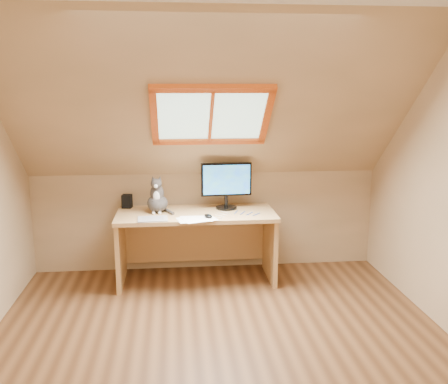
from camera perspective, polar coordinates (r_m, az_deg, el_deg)
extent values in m
plane|color=brown|center=(3.75, -0.10, -17.86)|extent=(3.50, 3.50, 0.00)
cube|color=tan|center=(1.66, 5.99, -11.79)|extent=(3.50, 0.02, 2.40)
cube|color=tan|center=(5.18, -2.01, -3.30)|extent=(3.50, 0.02, 1.00)
cube|color=tan|center=(4.23, -1.43, 9.74)|extent=(3.50, 1.56, 1.41)
cube|color=#B2E0CC|center=(4.31, -1.51, 8.85)|extent=(0.90, 0.53, 0.48)
cube|color=orange|center=(4.31, -1.51, 8.85)|extent=(1.02, 0.64, 0.59)
cube|color=tan|center=(4.77, -3.22, -2.55)|extent=(1.51, 0.66, 0.04)
cube|color=tan|center=(4.89, -11.72, -6.61)|extent=(0.04, 0.59, 0.65)
cube|color=tan|center=(4.95, 5.27, -6.18)|extent=(0.04, 0.59, 0.65)
cube|color=tan|center=(5.16, -3.33, -5.41)|extent=(1.41, 0.03, 0.45)
cylinder|color=black|center=(4.90, 0.26, -1.80)|extent=(0.21, 0.21, 0.02)
cylinder|color=black|center=(4.88, 0.26, -1.05)|extent=(0.03, 0.03, 0.11)
cube|color=black|center=(4.84, 0.26, 1.47)|extent=(0.49, 0.06, 0.32)
cube|color=#132DC9|center=(4.81, 0.31, 1.41)|extent=(0.46, 0.03, 0.28)
ellipsoid|color=#4A4441|center=(4.80, -7.62, -1.28)|extent=(0.21, 0.25, 0.17)
ellipsoid|color=#4A4441|center=(4.76, -7.67, -0.17)|extent=(0.14, 0.14, 0.18)
ellipsoid|color=silver|center=(4.71, -7.73, -0.54)|extent=(0.07, 0.04, 0.11)
ellipsoid|color=#4A4441|center=(4.70, -7.75, 0.95)|extent=(0.11, 0.10, 0.10)
sphere|color=silver|center=(4.66, -7.80, 0.66)|extent=(0.04, 0.04, 0.04)
cone|color=#4A4441|center=(4.71, -8.13, 1.55)|extent=(0.05, 0.05, 0.06)
cone|color=#4A4441|center=(4.71, -7.36, 1.56)|extent=(0.05, 0.05, 0.06)
cube|color=black|center=(5.01, -11.02, -1.04)|extent=(0.11, 0.11, 0.13)
cube|color=#B2B2B7|center=(4.55, -8.14, -3.07)|extent=(0.28, 0.21, 0.01)
ellipsoid|color=black|center=(4.56, -1.82, -2.77)|extent=(0.10, 0.13, 0.03)
cube|color=white|center=(4.52, -3.23, -3.13)|extent=(0.33, 0.27, 0.00)
cube|color=white|center=(4.52, -3.23, -3.12)|extent=(0.32, 0.24, 0.00)
cube|color=white|center=(4.52, -3.23, -3.10)|extent=(0.35, 0.30, 0.00)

